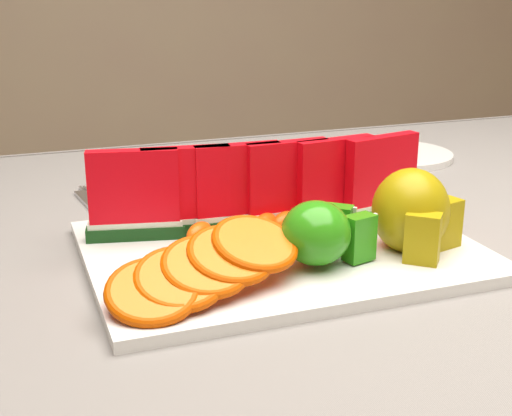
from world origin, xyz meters
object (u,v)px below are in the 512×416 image
platter (280,250)px  side_plate (396,155)px  pear_cluster (413,213)px  fork (96,208)px  apple_cluster (322,233)px

platter → side_plate: bearing=44.4°
pear_cluster → fork: size_ratio=0.57×
fork → apple_cluster: bearing=-57.8°
side_plate → fork: bearing=-168.3°
platter → side_plate: platter is taller
apple_cluster → side_plate: size_ratio=0.44×
platter → fork: bearing=125.8°
pear_cluster → side_plate: (0.21, 0.38, -0.05)m
side_plate → fork: 0.51m
platter → side_plate: 0.47m
platter → side_plate: (0.33, 0.33, -0.00)m
pear_cluster → side_plate: pear_cluster is taller
platter → apple_cluster: apple_cluster is taller
apple_cluster → pear_cluster: 0.11m
platter → pear_cluster: (0.12, -0.05, 0.04)m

